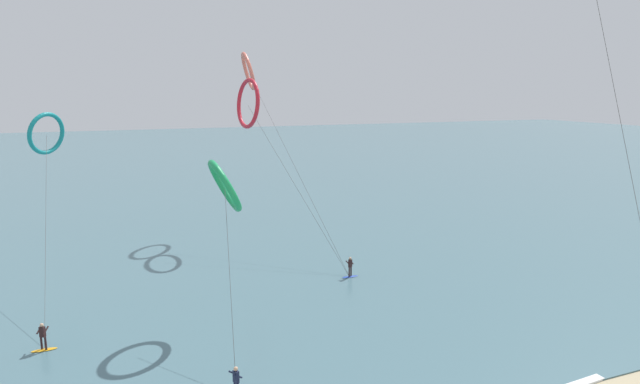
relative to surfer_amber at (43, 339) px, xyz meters
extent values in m
cube|color=#476B75|center=(17.68, 85.49, -0.78)|extent=(400.00, 200.00, 0.08)
ellipsoid|color=orange|center=(0.00, -0.01, -0.71)|extent=(1.40, 0.40, 0.06)
cylinder|color=black|center=(0.12, -0.08, -0.28)|extent=(0.12, 0.12, 0.80)
cylinder|color=black|center=(-0.12, 0.07, -0.28)|extent=(0.12, 0.12, 0.80)
cube|color=black|center=(0.00, -0.01, 0.43)|extent=(0.38, 0.34, 0.62)
sphere|color=tan|center=(0.00, -0.01, 0.85)|extent=(0.22, 0.22, 0.22)
cylinder|color=black|center=(0.19, -0.01, 0.48)|extent=(0.35, 0.47, 0.39)
cylinder|color=black|center=(-0.19, 0.23, 0.48)|extent=(0.35, 0.47, 0.39)
cube|color=#191E38|center=(9.42, -9.07, 0.43)|extent=(0.30, 0.37, 0.62)
sphere|color=tan|center=(9.42, -9.07, 0.85)|extent=(0.22, 0.22, 0.22)
cylinder|color=#191E38|center=(9.34, -8.74, 0.48)|extent=(0.50, 0.25, 0.39)
cylinder|color=#191E38|center=(9.49, -9.16, 0.48)|extent=(0.50, 0.25, 0.39)
ellipsoid|color=#2647B7|center=(22.00, 4.70, -0.71)|extent=(1.40, 0.40, 0.06)
cylinder|color=black|center=(22.12, 4.78, -0.28)|extent=(0.12, 0.12, 0.80)
cylinder|color=black|center=(21.89, 4.63, -0.28)|extent=(0.12, 0.12, 0.80)
cube|color=black|center=(22.00, 4.70, 0.43)|extent=(0.38, 0.34, 0.62)
sphere|color=tan|center=(22.00, 4.70, 0.85)|extent=(0.22, 0.22, 0.22)
cylinder|color=black|center=(22.19, 4.94, 0.48)|extent=(0.35, 0.47, 0.39)
cylinder|color=black|center=(21.82, 4.70, 0.48)|extent=(0.35, 0.47, 0.39)
torus|color=teal|center=(-0.94, 22.11, 10.38)|extent=(3.53, 3.62, 4.00)
cylinder|color=#3F3F3F|center=(-0.47, 11.05, 4.68)|extent=(0.96, 22.14, 11.02)
torus|color=#EA7260|center=(18.96, 24.76, 16.33)|extent=(1.97, 4.36, 4.17)
cylinder|color=#3F3F3F|center=(20.48, 14.73, 7.66)|extent=(3.07, 20.08, 16.97)
cylinder|color=#3F3F3F|center=(31.41, -11.93, 10.07)|extent=(0.89, 6.88, 21.79)
torus|color=#199351|center=(11.10, 0.47, 8.28)|extent=(2.14, 3.84, 3.59)
cylinder|color=#3F3F3F|center=(10.26, -4.30, 3.63)|extent=(1.71, 9.56, 8.91)
torus|color=red|center=(17.48, 19.39, 13.01)|extent=(1.71, 5.07, 5.01)
cylinder|color=#3F3F3F|center=(19.74, 12.05, 6.00)|extent=(4.55, 14.71, 13.65)
camera|label=1|loc=(4.41, -32.92, 14.31)|focal=29.86mm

